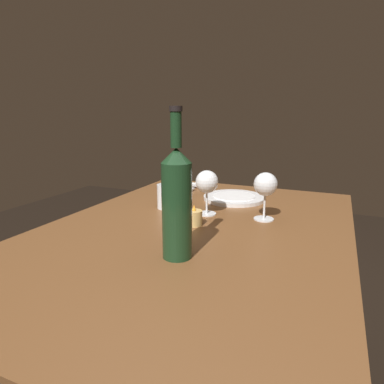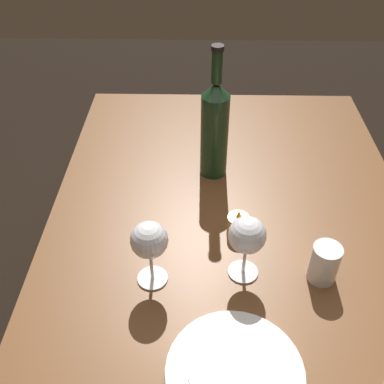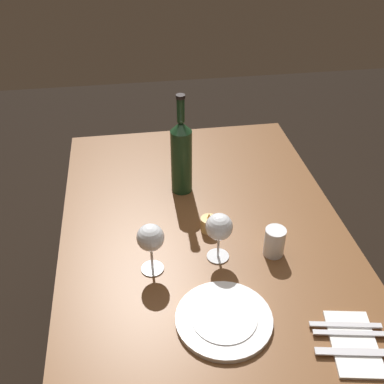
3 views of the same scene
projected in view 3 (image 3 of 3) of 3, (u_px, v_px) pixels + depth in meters
ground_plane at (201, 362)px, 1.91m from camera, size 6.00×6.00×0.00m
dining_table at (203, 246)px, 1.53m from camera, size 1.30×0.90×0.74m
wine_glass_left at (150, 239)px, 1.26m from camera, size 0.08×0.08×0.16m
wine_glass_right at (219, 228)px, 1.30m from camera, size 0.08×0.08×0.16m
wine_bottle at (181, 155)px, 1.56m from camera, size 0.07×0.07×0.36m
water_tumbler at (274, 243)px, 1.35m from camera, size 0.06×0.06×0.09m
votive_candle at (209, 225)px, 1.45m from camera, size 0.05×0.05×0.07m
dinner_plate at (224, 319)px, 1.17m from camera, size 0.25×0.25×0.02m
folded_napkin at (354, 343)px, 1.12m from camera, size 0.21×0.14×0.01m
fork_inner at (350, 333)px, 1.13m from camera, size 0.05×0.18×0.00m
fork_outer at (345, 325)px, 1.15m from camera, size 0.05×0.18×0.00m
table_knife at (360, 352)px, 1.09m from camera, size 0.06×0.21×0.00m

